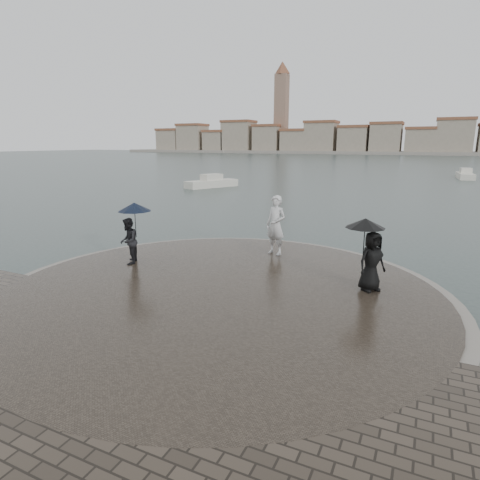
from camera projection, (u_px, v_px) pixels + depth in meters
The scene contains 8 objects.
ground at pixel (138, 361), 8.04m from camera, with size 400.00×400.00×0.00m, color #2B3835.
kerb_ring at pixel (220, 295), 11.07m from camera, with size 12.50×12.50×0.32m, color gray.
quay_tip at pixel (220, 295), 11.07m from camera, with size 11.90×11.90×0.36m, color #2D261E.
statue at pixel (276, 225), 14.22m from camera, with size 0.77×0.51×2.12m, color silver.
visitor_left at pixel (130, 230), 13.06m from camera, with size 1.22×1.10×2.04m.
visitor_right at pixel (370, 250), 10.70m from camera, with size 1.24×1.10×1.95m.
far_skyline at pixel (402, 139), 150.53m from camera, with size 260.00×20.00×37.00m.
boats at pixel (352, 179), 44.28m from camera, with size 26.15×27.37×1.50m.
Camera 1 is at (4.95, -5.67, 4.25)m, focal length 30.00 mm.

